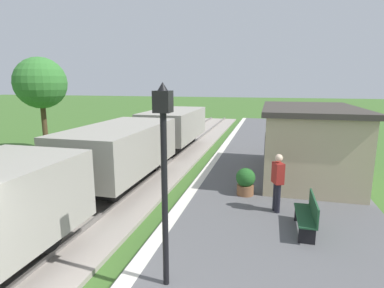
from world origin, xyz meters
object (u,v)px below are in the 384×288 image
at_px(bench_down_platform, 288,144).
at_px(tree_trackside_far, 41,83).
at_px(lamp_post_near, 164,150).
at_px(station_hut, 307,141).
at_px(person_waiting, 278,181).
at_px(potted_planter, 245,181).
at_px(bench_near_hut, 308,214).
at_px(freight_train, 120,152).

bearing_deg(bench_down_platform, tree_trackside_far, -170.55).
bearing_deg(lamp_post_near, tree_trackside_far, 137.18).
relative_size(station_hut, person_waiting, 3.39).
distance_m(station_hut, potted_planter, 3.62).
xyz_separation_m(potted_planter, lamp_post_near, (-1.06, -5.05, 2.08)).
height_order(bench_down_platform, potted_planter, potted_planter).
bearing_deg(person_waiting, bench_near_hut, 100.70).
xyz_separation_m(station_hut, tree_trackside_far, (-13.80, 2.01, 2.23)).
height_order(person_waiting, tree_trackside_far, tree_trackside_far).
relative_size(bench_near_hut, potted_planter, 1.64).
bearing_deg(freight_train, station_hut, 20.38).
bearing_deg(lamp_post_near, bench_down_platform, 77.00).
bearing_deg(tree_trackside_far, station_hut, -8.27).
bearing_deg(potted_planter, station_hut, 51.60).
distance_m(station_hut, bench_down_platform, 4.35).
xyz_separation_m(freight_train, lamp_post_near, (3.57, -5.26, 1.41)).
xyz_separation_m(station_hut, bench_near_hut, (-0.46, -5.01, -0.93)).
height_order(bench_near_hut, lamp_post_near, lamp_post_near).
relative_size(station_hut, bench_down_platform, 3.87).
height_order(potted_planter, lamp_post_near, lamp_post_near).
bearing_deg(station_hut, tree_trackside_far, 171.73).
bearing_deg(person_waiting, potted_planter, -72.15).
height_order(bench_near_hut, tree_trackside_far, tree_trackside_far).
distance_m(potted_planter, tree_trackside_far, 12.95).
relative_size(freight_train, station_hut, 3.34).
height_order(freight_train, station_hut, station_hut).
relative_size(bench_near_hut, person_waiting, 0.88).
xyz_separation_m(bench_down_platform, person_waiting, (-0.73, -8.12, 0.46)).
relative_size(freight_train, bench_near_hut, 12.93).
xyz_separation_m(person_waiting, lamp_post_near, (-2.04, -3.89, 1.62)).
bearing_deg(tree_trackside_far, bench_down_platform, 9.45).
relative_size(bench_down_platform, lamp_post_near, 0.41).
bearing_deg(station_hut, potted_planter, -128.40).
relative_size(bench_near_hut, lamp_post_near, 0.41).
height_order(bench_down_platform, tree_trackside_far, tree_trackside_far).
relative_size(freight_train, bench_down_platform, 12.93).
bearing_deg(freight_train, lamp_post_near, -55.87).
bearing_deg(bench_down_platform, potted_planter, -103.82).
distance_m(freight_train, station_hut, 7.26).
distance_m(person_waiting, lamp_post_near, 4.68).
bearing_deg(lamp_post_near, station_hut, 67.46).
bearing_deg(tree_trackside_far, freight_train, -32.91).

